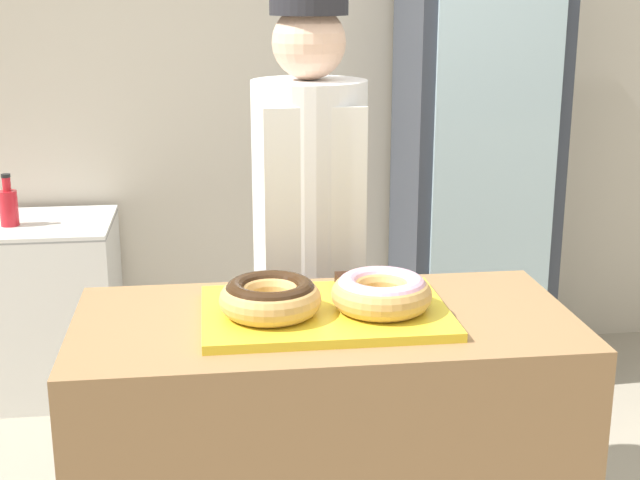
# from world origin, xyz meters

# --- Properties ---
(wall_back) EXTENTS (8.00, 0.06, 2.70)m
(wall_back) POSITION_xyz_m (0.00, 2.13, 1.35)
(wall_back) COLOR beige
(wall_back) RESTS_ON ground_plane
(serving_tray) EXTENTS (0.63, 0.44, 0.02)m
(serving_tray) POSITION_xyz_m (0.00, 0.00, 0.98)
(serving_tray) COLOR yellow
(serving_tray) RESTS_ON display_counter
(donut_chocolate_glaze) EXTENTS (0.26, 0.26, 0.09)m
(donut_chocolate_glaze) POSITION_xyz_m (-0.14, -0.03, 1.04)
(donut_chocolate_glaze) COLOR tan
(donut_chocolate_glaze) RESTS_ON serving_tray
(donut_light_glaze) EXTENTS (0.26, 0.26, 0.09)m
(donut_light_glaze) POSITION_xyz_m (0.14, -0.03, 1.04)
(donut_light_glaze) COLOR tan
(donut_light_glaze) RESTS_ON serving_tray
(brownie_back_left) EXTENTS (0.08, 0.08, 0.03)m
(brownie_back_left) POSITION_xyz_m (-0.09, 0.17, 1.01)
(brownie_back_left) COLOR black
(brownie_back_left) RESTS_ON serving_tray
(brownie_back_right) EXTENTS (0.08, 0.08, 0.03)m
(brownie_back_right) POSITION_xyz_m (0.09, 0.17, 1.01)
(brownie_back_right) COLOR black
(brownie_back_right) RESTS_ON serving_tray
(baker_person) EXTENTS (0.37, 0.37, 1.79)m
(baker_person) POSITION_xyz_m (0.04, 0.66, 0.95)
(baker_person) COLOR #4C4C51
(baker_person) RESTS_ON ground_plane
(beverage_fridge) EXTENTS (0.66, 0.61, 1.93)m
(beverage_fridge) POSITION_xyz_m (0.93, 1.77, 0.96)
(beverage_fridge) COLOR #333842
(beverage_fridge) RESTS_ON ground_plane
(chest_freezer) EXTENTS (0.95, 0.57, 0.80)m
(chest_freezer) POSITION_xyz_m (-1.20, 1.77, 0.40)
(chest_freezer) COLOR white
(chest_freezer) RESTS_ON ground_plane
(bottle_red_b) EXTENTS (0.08, 0.08, 0.23)m
(bottle_red_b) POSITION_xyz_m (-1.15, 1.72, 0.89)
(bottle_red_b) COLOR red
(bottle_red_b) RESTS_ON chest_freezer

